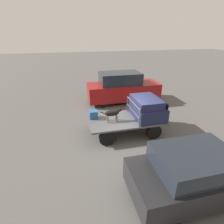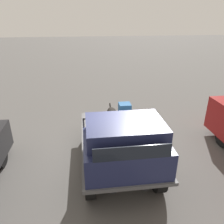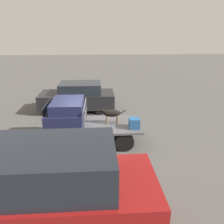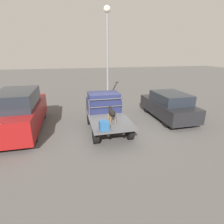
{
  "view_description": "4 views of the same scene",
  "coord_description": "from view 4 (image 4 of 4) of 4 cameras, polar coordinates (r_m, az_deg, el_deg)",
  "views": [
    {
      "loc": [
        -2.47,
        -7.36,
        4.74
      ],
      "look_at": [
        -0.73,
        -0.05,
        1.27
      ],
      "focal_mm": 28.0,
      "sensor_mm": 36.0,
      "label": 1
    },
    {
      "loc": [
        5.07,
        -0.81,
        3.88
      ],
      "look_at": [
        -0.73,
        -0.05,
        1.27
      ],
      "focal_mm": 35.0,
      "sensor_mm": 36.0,
      "label": 2
    },
    {
      "loc": [
        -0.2,
        8.16,
        4.23
      ],
      "look_at": [
        -0.73,
        -0.05,
        1.27
      ],
      "focal_mm": 35.0,
      "sensor_mm": 36.0,
      "label": 3
    },
    {
      "loc": [
        -8.19,
        1.75,
        3.87
      ],
      "look_at": [
        -0.73,
        -0.05,
        1.27
      ],
      "focal_mm": 28.0,
      "sensor_mm": 36.0,
      "label": 4
    }
  ],
  "objects": [
    {
      "name": "parked_sedan",
      "position": [
        11.24,
        17.95,
        2.06
      ],
      "size": [
        4.18,
        1.87,
        1.63
      ],
      "rotation": [
        0.0,
        0.0,
        0.02
      ],
      "color": "black",
      "rests_on": "ground"
    },
    {
      "name": "light_pole_near",
      "position": [
        14.61,
        -1.55,
        23.04
      ],
      "size": [
        0.52,
        0.52,
        7.17
      ],
      "color": "gray",
      "rests_on": "ground"
    },
    {
      "name": "dog",
      "position": [
        8.16,
        -0.08,
        -0.25
      ],
      "size": [
        1.07,
        0.29,
        0.69
      ],
      "rotation": [
        0.0,
        0.0,
        0.22
      ],
      "color": "brown",
      "rests_on": "flatbed_truck"
    },
    {
      "name": "flatbed_truck",
      "position": [
        9.0,
        -1.44,
        -2.76
      ],
      "size": [
        3.7,
        1.93,
        0.79
      ],
      "color": "black",
      "rests_on": "ground"
    },
    {
      "name": "ground_plane",
      "position": [
        9.22,
        -1.41,
        -6.06
      ],
      "size": [
        80.0,
        80.0,
        0.0
      ],
      "primitive_type": "plane",
      "color": "#514F4C"
    },
    {
      "name": "parked_pickup_far",
      "position": [
        10.03,
        -27.83,
        0.13
      ],
      "size": [
        5.12,
        1.93,
        2.15
      ],
      "rotation": [
        0.0,
        0.0,
        -0.04
      ],
      "color": "black",
      "rests_on": "ground"
    },
    {
      "name": "truck_headboard",
      "position": [
        9.06,
        -1.93,
        2.57
      ],
      "size": [
        0.04,
        1.81,
        0.85
      ],
      "color": "#4C4C4F",
      "rests_on": "flatbed_truck"
    },
    {
      "name": "truck_cab",
      "position": [
        9.78,
        -2.81,
        3.31
      ],
      "size": [
        1.4,
        1.81,
        1.02
      ],
      "color": "#1E2347",
      "rests_on": "flatbed_truck"
    },
    {
      "name": "cargo_crate",
      "position": [
        7.34,
        -2.57,
        -4.44
      ],
      "size": [
        0.39,
        0.39,
        0.39
      ],
      "color": "#235184",
      "rests_on": "flatbed_truck"
    }
  ]
}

